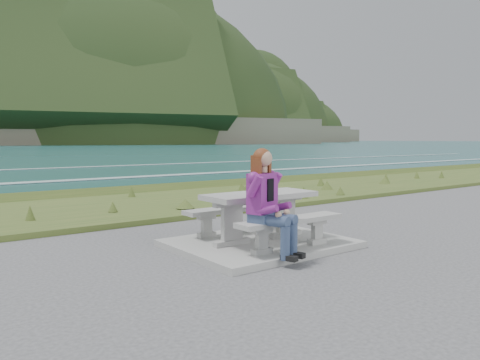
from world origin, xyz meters
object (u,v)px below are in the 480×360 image
object	(u,v)px
bench_landward	(291,225)
seated_woman	(272,216)
bench_seaward	(234,213)
picnic_table	(260,203)

from	to	relation	value
bench_landward	seated_woman	world-z (taller)	seated_woman
bench_seaward	picnic_table	bearing A→B (deg)	-90.00
bench_seaward	seated_woman	xyz separation A→B (m)	(-0.47, -1.53, 0.19)
bench_seaward	seated_woman	size ratio (longest dim) A/B	1.23
bench_landward	seated_woman	bearing A→B (deg)	-164.23
bench_seaward	seated_woman	distance (m)	1.61
picnic_table	seated_woman	xyz separation A→B (m)	(-0.47, -0.83, -0.05)
picnic_table	bench_landward	size ratio (longest dim) A/B	1.00
bench_landward	bench_seaward	bearing A→B (deg)	90.00
bench_landward	bench_seaward	size ratio (longest dim) A/B	1.00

